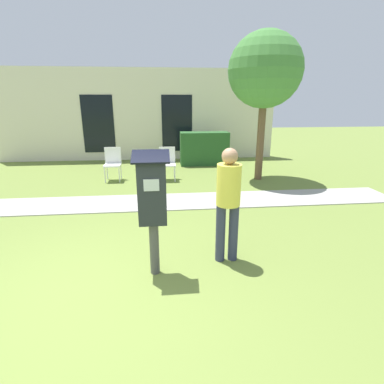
{
  "coord_description": "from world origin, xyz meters",
  "views": [
    {
      "loc": [
        0.8,
        -3.04,
        2.17
      ],
      "look_at": [
        1.17,
        0.53,
        1.05
      ],
      "focal_mm": 28.0,
      "sensor_mm": 36.0,
      "label": 1
    }
  ],
  "objects_px": {
    "parking_meter": "(152,199)",
    "person_standing": "(228,197)",
    "outdoor_chair_left": "(113,161)",
    "outdoor_chair_middle": "(167,161)"
  },
  "relations": [
    {
      "from": "outdoor_chair_left",
      "to": "outdoor_chair_middle",
      "type": "bearing_deg",
      "value": -7.32
    },
    {
      "from": "parking_meter",
      "to": "person_standing",
      "type": "xyz_separation_m",
      "value": [
        0.99,
        0.23,
        -0.09
      ]
    },
    {
      "from": "outdoor_chair_left",
      "to": "parking_meter",
      "type": "bearing_deg",
      "value": -79.34
    },
    {
      "from": "parking_meter",
      "to": "outdoor_chair_middle",
      "type": "distance_m",
      "value": 4.74
    },
    {
      "from": "person_standing",
      "to": "outdoor_chair_middle",
      "type": "height_order",
      "value": "person_standing"
    },
    {
      "from": "person_standing",
      "to": "outdoor_chair_left",
      "type": "distance_m",
      "value": 5.09
    },
    {
      "from": "parking_meter",
      "to": "outdoor_chair_middle",
      "type": "relative_size",
      "value": 1.77
    },
    {
      "from": "person_standing",
      "to": "outdoor_chair_left",
      "type": "relative_size",
      "value": 1.76
    },
    {
      "from": "parking_meter",
      "to": "outdoor_chair_left",
      "type": "bearing_deg",
      "value": 104.1
    },
    {
      "from": "person_standing",
      "to": "outdoor_chair_left",
      "type": "bearing_deg",
      "value": 143.77
    }
  ]
}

